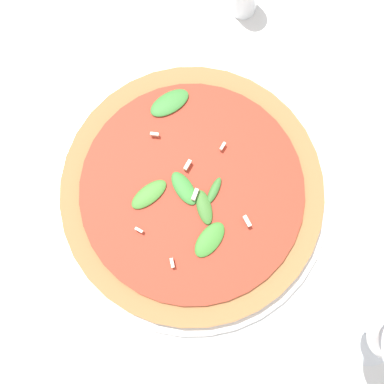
% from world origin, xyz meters
% --- Properties ---
extents(ground_plane, '(6.00, 6.00, 0.00)m').
position_xyz_m(ground_plane, '(0.00, 0.00, 0.00)').
color(ground_plane, white).
extents(pizza_arugula_main, '(0.30, 0.30, 0.05)m').
position_xyz_m(pizza_arugula_main, '(-0.02, 0.02, 0.02)').
color(pizza_arugula_main, white).
rests_on(pizza_arugula_main, ground_plane).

